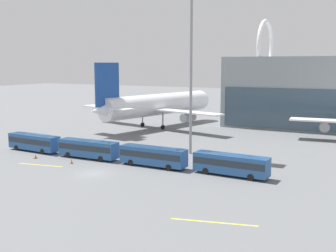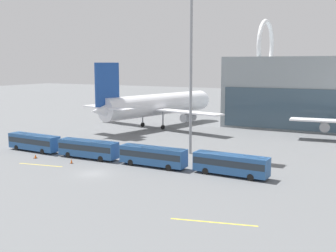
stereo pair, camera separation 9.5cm
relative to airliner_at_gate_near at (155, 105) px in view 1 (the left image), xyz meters
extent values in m
plane|color=slate|center=(14.59, -44.54, -5.93)|extent=(440.00, 440.00, 0.00)
torus|color=white|center=(22.88, 19.94, 15.16)|extent=(1.10, 14.18, 14.18)
cylinder|color=white|center=(0.28, 1.21, -0.02)|extent=(13.47, 36.52, 5.48)
sphere|color=white|center=(4.34, 18.85, -0.02)|extent=(5.37, 5.37, 5.37)
cone|color=white|center=(-3.79, -16.44, -0.02)|extent=(6.86, 8.92, 5.21)
cube|color=white|center=(-0.22, -0.94, -0.98)|extent=(41.25, 12.89, 0.35)
cylinder|color=gray|center=(-11.54, 1.66, -2.25)|extent=(2.88, 4.31, 2.04)
cylinder|color=gray|center=(11.10, -3.55, -2.25)|extent=(2.88, 4.31, 2.04)
cube|color=#1E4799|center=(-3.59, -15.58, 5.76)|extent=(1.95, 6.85, 9.91)
cube|color=white|center=(-3.59, -15.58, 0.53)|extent=(14.61, 6.32, 0.28)
cylinder|color=gray|center=(3.00, 13.04, -2.97)|extent=(0.36, 0.36, 4.82)
cylinder|color=black|center=(3.00, 13.04, -5.38)|extent=(0.69, 1.17, 1.10)
cylinder|color=gray|center=(-3.69, -0.14, -2.97)|extent=(0.36, 0.36, 4.82)
cylinder|color=black|center=(-3.69, -0.14, -5.38)|extent=(0.69, 1.17, 1.10)
cylinder|color=gray|center=(3.25, -1.74, -2.97)|extent=(0.36, 0.36, 4.82)
cylinder|color=black|center=(3.25, -1.74, -5.38)|extent=(0.69, 1.17, 1.10)
cylinder|color=gray|center=(41.40, 1.07, -2.92)|extent=(2.47, 3.43, 2.14)
cube|color=#285693|center=(-5.55, -36.55, -4.16)|extent=(11.42, 3.17, 2.79)
cube|color=#232D38|center=(-5.55, -36.55, -3.88)|extent=(11.20, 3.19, 0.98)
cube|color=silver|center=(-5.55, -36.55, -2.83)|extent=(11.08, 3.08, 0.12)
cylinder|color=black|center=(-1.99, -35.54, -5.43)|extent=(1.01, 0.35, 1.00)
cylinder|color=black|center=(-2.11, -37.92, -5.43)|extent=(1.01, 0.35, 1.00)
cylinder|color=black|center=(-8.99, -35.17, -5.43)|extent=(1.01, 0.35, 1.00)
cylinder|color=black|center=(-9.11, -37.55, -5.43)|extent=(1.01, 0.35, 1.00)
cube|color=#285693|center=(7.39, -36.64, -4.16)|extent=(11.34, 2.76, 2.79)
cube|color=#232D38|center=(7.39, -36.64, -3.88)|extent=(11.12, 2.79, 0.98)
cube|color=silver|center=(7.39, -36.64, -2.83)|extent=(11.00, 2.68, 0.12)
cylinder|color=black|center=(10.87, -35.40, -5.43)|extent=(1.00, 0.32, 1.00)
cylinder|color=black|center=(10.91, -37.77, -5.43)|extent=(1.00, 0.32, 1.00)
cylinder|color=black|center=(3.87, -35.51, -5.43)|extent=(1.00, 0.32, 1.00)
cylinder|color=black|center=(3.91, -37.89, -5.43)|extent=(1.00, 0.32, 1.00)
cube|color=#285693|center=(20.33, -36.49, -4.16)|extent=(11.33, 2.69, 2.79)
cube|color=#232D38|center=(20.33, -36.49, -3.88)|extent=(11.10, 2.72, 0.98)
cube|color=silver|center=(20.33, -36.49, -2.83)|extent=(10.99, 2.61, 0.12)
cylinder|color=black|center=(23.85, -35.34, -5.43)|extent=(1.00, 0.31, 1.00)
cylinder|color=black|center=(23.82, -37.71, -5.43)|extent=(1.00, 0.31, 1.00)
cylinder|color=black|center=(16.84, -35.26, -5.43)|extent=(1.00, 0.31, 1.00)
cylinder|color=black|center=(16.81, -37.64, -5.43)|extent=(1.00, 0.31, 1.00)
cube|color=#285693|center=(33.27, -36.02, -4.16)|extent=(11.41, 3.08, 2.79)
cube|color=#232D38|center=(33.27, -36.02, -3.88)|extent=(11.18, 3.10, 0.98)
cube|color=silver|center=(33.27, -36.02, -2.83)|extent=(11.06, 2.98, 0.12)
cylinder|color=black|center=(36.82, -34.98, -5.43)|extent=(1.01, 0.34, 1.00)
cylinder|color=black|center=(36.72, -37.36, -5.43)|extent=(1.01, 0.34, 1.00)
cylinder|color=black|center=(29.82, -34.67, -5.43)|extent=(1.01, 0.34, 1.00)
cylinder|color=black|center=(29.72, -37.05, -5.43)|extent=(1.01, 0.34, 1.00)
cylinder|color=gray|center=(21.48, -24.70, 9.99)|extent=(0.50, 0.50, 31.85)
cube|color=yellow|center=(30.54, -33.05, -5.93)|extent=(9.16, 0.66, 0.01)
cube|color=yellow|center=(37.94, -54.46, -5.93)|extent=(8.94, 2.46, 0.01)
cube|color=yellow|center=(3.57, -44.22, -5.93)|extent=(8.15, 1.66, 0.01)
cube|color=black|center=(-0.85, -40.93, -5.92)|extent=(0.63, 0.63, 0.02)
cone|color=#EA5914|center=(-0.85, -40.93, -5.59)|extent=(0.47, 0.47, 0.65)
cube|color=black|center=(7.34, -41.02, -5.92)|extent=(0.48, 0.48, 0.02)
cone|color=#EA5914|center=(7.34, -41.02, -5.53)|extent=(0.35, 0.35, 0.75)
camera|label=1|loc=(53.25, -93.79, 10.45)|focal=45.00mm
camera|label=2|loc=(53.33, -93.75, 10.45)|focal=45.00mm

